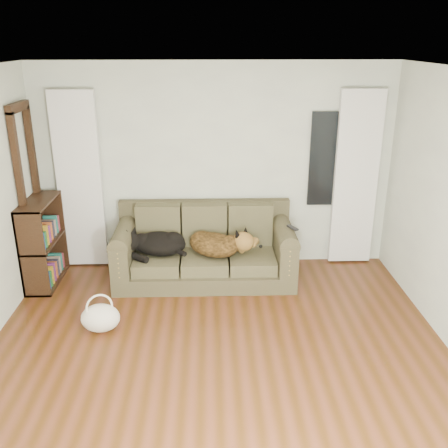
{
  "coord_description": "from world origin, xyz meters",
  "views": [
    {
      "loc": [
        -0.07,
        -3.68,
        2.85
      ],
      "look_at": [
        0.09,
        1.6,
        0.87
      ],
      "focal_mm": 40.0,
      "sensor_mm": 36.0,
      "label": 1
    }
  ],
  "objects_px": {
    "dog_black_lab": "(156,244)",
    "bookshelf": "(43,244)",
    "sofa": "(205,245)",
    "dog_shepherd": "(217,244)",
    "tote_bag": "(100,317)"
  },
  "relations": [
    {
      "from": "dog_black_lab",
      "to": "bookshelf",
      "type": "distance_m",
      "value": 1.36
    },
    {
      "from": "sofa",
      "to": "dog_black_lab",
      "type": "xyz_separation_m",
      "value": [
        -0.59,
        -0.02,
        0.03
      ]
    },
    {
      "from": "dog_shepherd",
      "to": "sofa",
      "type": "bearing_deg",
      "value": 11.2
    },
    {
      "from": "dog_shepherd",
      "to": "tote_bag",
      "type": "distance_m",
      "value": 1.68
    },
    {
      "from": "dog_black_lab",
      "to": "bookshelf",
      "type": "height_order",
      "value": "bookshelf"
    },
    {
      "from": "sofa",
      "to": "tote_bag",
      "type": "xyz_separation_m",
      "value": [
        -1.07,
        -1.16,
        -0.29
      ]
    },
    {
      "from": "dog_shepherd",
      "to": "bookshelf",
      "type": "height_order",
      "value": "bookshelf"
    },
    {
      "from": "dog_black_lab",
      "to": "dog_shepherd",
      "type": "xyz_separation_m",
      "value": [
        0.75,
        -0.05,
        0.01
      ]
    },
    {
      "from": "sofa",
      "to": "tote_bag",
      "type": "relative_size",
      "value": 5.44
    },
    {
      "from": "dog_shepherd",
      "to": "bookshelf",
      "type": "relative_size",
      "value": 0.64
    },
    {
      "from": "sofa",
      "to": "dog_black_lab",
      "type": "bearing_deg",
      "value": -178.25
    },
    {
      "from": "sofa",
      "to": "dog_black_lab",
      "type": "height_order",
      "value": "sofa"
    },
    {
      "from": "sofa",
      "to": "dog_shepherd",
      "type": "distance_m",
      "value": 0.17
    },
    {
      "from": "tote_bag",
      "to": "bookshelf",
      "type": "distance_m",
      "value": 1.49
    },
    {
      "from": "sofa",
      "to": "dog_shepherd",
      "type": "xyz_separation_m",
      "value": [
        0.15,
        -0.06,
        0.04
      ]
    }
  ]
}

